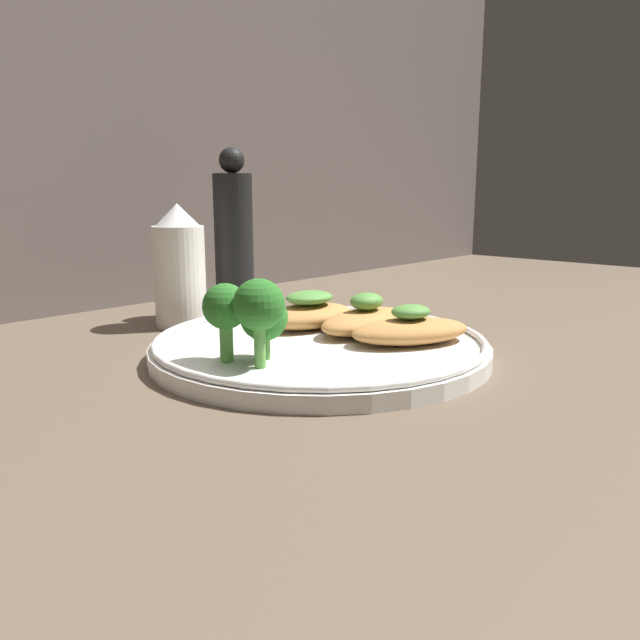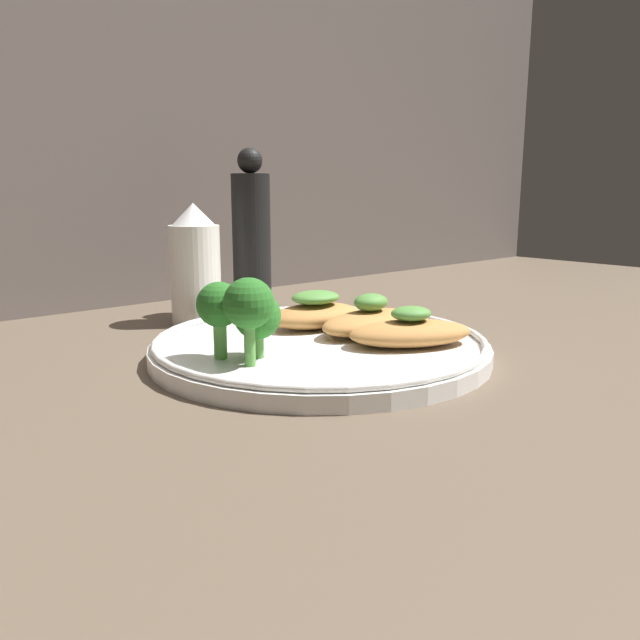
{
  "view_description": "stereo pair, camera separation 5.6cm",
  "coord_description": "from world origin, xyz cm",
  "px_view_note": "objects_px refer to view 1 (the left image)",
  "views": [
    {
      "loc": [
        -39.79,
        -37.09,
        14.83
      ],
      "look_at": [
        0.0,
        0.0,
        3.4
      ],
      "focal_mm": 35.0,
      "sensor_mm": 36.0,
      "label": 1
    },
    {
      "loc": [
        -35.8,
        -40.96,
        14.83
      ],
      "look_at": [
        0.0,
        0.0,
        3.4
      ],
      "focal_mm": 35.0,
      "sensor_mm": 36.0,
      "label": 2
    }
  ],
  "objects_px": {
    "plate": "(320,346)",
    "sauce_bottle": "(180,268)",
    "pepper_grinder": "(234,240)",
    "broccoli_bunch": "(251,311)"
  },
  "relations": [
    {
      "from": "plate",
      "to": "broccoli_bunch",
      "type": "xyz_separation_m",
      "value": [
        -0.09,
        -0.01,
        0.05
      ]
    },
    {
      "from": "sauce_bottle",
      "to": "pepper_grinder",
      "type": "distance_m",
      "value": 0.08
    },
    {
      "from": "plate",
      "to": "pepper_grinder",
      "type": "bearing_deg",
      "value": 71.16
    },
    {
      "from": "plate",
      "to": "sauce_bottle",
      "type": "height_order",
      "value": "sauce_bottle"
    },
    {
      "from": "pepper_grinder",
      "to": "plate",
      "type": "bearing_deg",
      "value": -108.84
    },
    {
      "from": "plate",
      "to": "broccoli_bunch",
      "type": "distance_m",
      "value": 0.1
    },
    {
      "from": "sauce_bottle",
      "to": "pepper_grinder",
      "type": "height_order",
      "value": "pepper_grinder"
    },
    {
      "from": "pepper_grinder",
      "to": "broccoli_bunch",
      "type": "bearing_deg",
      "value": -126.69
    },
    {
      "from": "broccoli_bunch",
      "to": "pepper_grinder",
      "type": "height_order",
      "value": "pepper_grinder"
    },
    {
      "from": "broccoli_bunch",
      "to": "sauce_bottle",
      "type": "xyz_separation_m",
      "value": [
        0.08,
        0.21,
        0.01
      ]
    }
  ]
}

